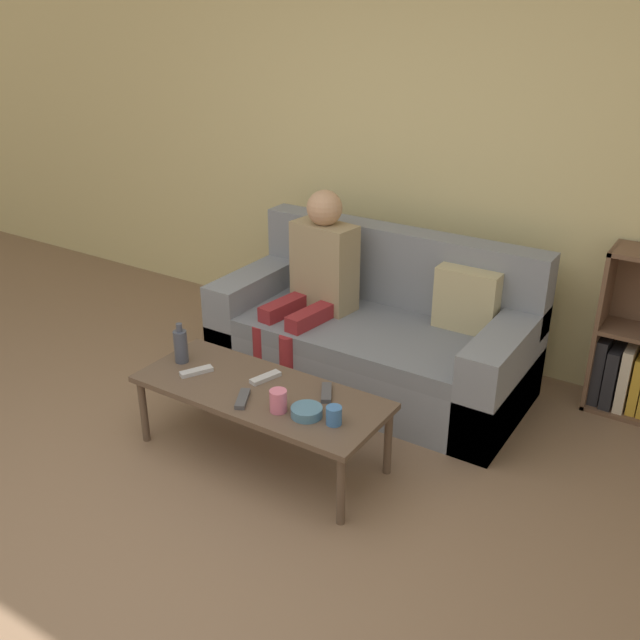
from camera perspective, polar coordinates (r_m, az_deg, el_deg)
name	(u,v)px	position (r m, az deg, el deg)	size (l,w,h in m)	color
ground_plane	(125,568)	(3.24, -15.36, -18.56)	(22.00, 22.00, 0.00)	#84664C
wall_back	(416,148)	(4.56, 7.71, 13.48)	(12.00, 0.06, 2.60)	beige
couch	(375,338)	(4.28, 4.41, -1.42)	(1.85, 0.87, 0.89)	gray
coffee_table	(260,396)	(3.56, -4.80, -6.06)	(1.29, 0.52, 0.39)	brown
person_adult	(316,273)	(4.24, -0.29, 3.80)	(0.42, 0.64, 1.14)	maroon
cup_near	(334,415)	(3.25, 1.12, -7.64)	(0.07, 0.07, 0.09)	#3D70B2
cup_far	(278,401)	(3.34, -3.35, -6.47)	(0.08, 0.08, 0.11)	pink
tv_remote_0	(196,371)	(3.72, -9.86, -4.07)	(0.12, 0.17, 0.02)	#B7B7BC
tv_remote_1	(243,399)	(3.45, -6.16, -6.31)	(0.12, 0.17, 0.02)	#47474C
tv_remote_2	(265,378)	(3.62, -4.38, -4.62)	(0.09, 0.18, 0.02)	#B7B7BC
tv_remote_3	(326,393)	(3.48, 0.52, -5.84)	(0.13, 0.17, 0.02)	#47474C
snack_bowl	(307,412)	(3.31, -1.07, -7.34)	(0.15, 0.15, 0.05)	teal
bottle	(181,346)	(3.82, -11.08, -2.02)	(0.07, 0.07, 0.22)	#424756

